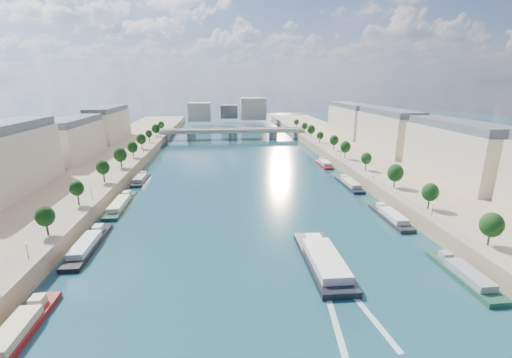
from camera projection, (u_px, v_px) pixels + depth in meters
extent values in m
plane|color=#0B2932|center=(243.00, 184.00, 150.03)|extent=(700.00, 700.00, 0.00)
cube|color=#9E8460|center=(70.00, 184.00, 142.34)|extent=(44.00, 520.00, 5.00)
cube|color=#9E8460|center=(400.00, 174.00, 156.34)|extent=(44.00, 520.00, 5.00)
cube|color=gray|center=(107.00, 177.00, 143.10)|extent=(14.00, 520.00, 0.10)
cube|color=gray|center=(369.00, 170.00, 154.18)|extent=(14.00, 520.00, 0.10)
cylinder|color=#382B1E|center=(42.00, 230.00, 87.30)|extent=(0.50, 0.50, 3.82)
ellipsoid|color=black|center=(40.00, 217.00, 86.31)|extent=(4.80, 4.80, 5.52)
cylinder|color=#382B1E|center=(79.00, 199.00, 110.25)|extent=(0.50, 0.50, 3.82)
ellipsoid|color=black|center=(78.00, 188.00, 109.27)|extent=(4.80, 4.80, 5.52)
cylinder|color=#382B1E|center=(104.00, 179.00, 133.21)|extent=(0.50, 0.50, 3.82)
ellipsoid|color=black|center=(102.00, 170.00, 132.23)|extent=(4.80, 4.80, 5.52)
cylinder|color=#382B1E|center=(121.00, 164.00, 156.17)|extent=(0.50, 0.50, 3.82)
ellipsoid|color=black|center=(120.00, 157.00, 155.18)|extent=(4.80, 4.80, 5.52)
cylinder|color=#382B1E|center=(133.00, 154.00, 179.13)|extent=(0.50, 0.50, 3.82)
ellipsoid|color=black|center=(133.00, 147.00, 178.14)|extent=(4.80, 4.80, 5.52)
cylinder|color=#382B1E|center=(143.00, 146.00, 202.09)|extent=(0.50, 0.50, 3.82)
ellipsoid|color=black|center=(143.00, 140.00, 201.10)|extent=(4.80, 4.80, 5.52)
cylinder|color=#382B1E|center=(151.00, 139.00, 225.04)|extent=(0.50, 0.50, 3.82)
ellipsoid|color=black|center=(151.00, 134.00, 224.06)|extent=(4.80, 4.80, 5.52)
cylinder|color=#382B1E|center=(157.00, 134.00, 248.00)|extent=(0.50, 0.50, 3.82)
ellipsoid|color=black|center=(157.00, 129.00, 247.01)|extent=(4.80, 4.80, 5.52)
cylinder|color=#382B1E|center=(163.00, 129.00, 270.96)|extent=(0.50, 0.50, 3.82)
ellipsoid|color=black|center=(162.00, 125.00, 269.97)|extent=(4.80, 4.80, 5.52)
cylinder|color=#382B1E|center=(489.00, 238.00, 82.69)|extent=(0.50, 0.50, 3.82)
ellipsoid|color=black|center=(492.00, 225.00, 81.70)|extent=(4.80, 4.80, 5.52)
cylinder|color=#382B1E|center=(430.00, 204.00, 105.65)|extent=(0.50, 0.50, 3.82)
ellipsoid|color=black|center=(432.00, 193.00, 104.66)|extent=(4.80, 4.80, 5.52)
cylinder|color=#382B1E|center=(393.00, 182.00, 128.60)|extent=(0.50, 0.50, 3.82)
ellipsoid|color=black|center=(394.00, 173.00, 127.62)|extent=(4.80, 4.80, 5.52)
cylinder|color=#382B1E|center=(367.00, 167.00, 151.56)|extent=(0.50, 0.50, 3.82)
ellipsoid|color=black|center=(367.00, 159.00, 150.57)|extent=(4.80, 4.80, 5.52)
cylinder|color=#382B1E|center=(347.00, 156.00, 174.52)|extent=(0.50, 0.50, 3.82)
ellipsoid|color=black|center=(348.00, 149.00, 173.53)|extent=(4.80, 4.80, 5.52)
cylinder|color=#382B1E|center=(333.00, 147.00, 197.48)|extent=(0.50, 0.50, 3.82)
ellipsoid|color=black|center=(333.00, 141.00, 196.49)|extent=(4.80, 4.80, 5.52)
cylinder|color=#382B1E|center=(321.00, 140.00, 220.44)|extent=(0.50, 0.50, 3.82)
ellipsoid|color=black|center=(321.00, 135.00, 219.45)|extent=(4.80, 4.80, 5.52)
cylinder|color=#382B1E|center=(311.00, 135.00, 243.39)|extent=(0.50, 0.50, 3.82)
ellipsoid|color=black|center=(312.00, 130.00, 242.41)|extent=(4.80, 4.80, 5.52)
cylinder|color=#382B1E|center=(303.00, 130.00, 266.35)|extent=(0.50, 0.50, 3.82)
ellipsoid|color=black|center=(304.00, 126.00, 265.36)|extent=(4.80, 4.80, 5.52)
cylinder|color=#382B1E|center=(297.00, 126.00, 289.31)|extent=(0.50, 0.50, 3.82)
ellipsoid|color=black|center=(297.00, 122.00, 288.32)|extent=(4.80, 4.80, 5.52)
cylinder|color=black|center=(27.00, 252.00, 76.04)|extent=(0.14, 0.14, 4.00)
sphere|color=#FFE5B2|center=(26.00, 243.00, 75.46)|extent=(0.36, 0.36, 0.36)
cylinder|color=black|center=(92.00, 195.00, 114.30)|extent=(0.14, 0.14, 4.00)
sphere|color=#FFE5B2|center=(91.00, 189.00, 113.72)|extent=(0.36, 0.36, 0.36)
cylinder|color=black|center=(124.00, 166.00, 152.56)|extent=(0.14, 0.14, 4.00)
sphere|color=#FFE5B2|center=(123.00, 162.00, 151.99)|extent=(0.36, 0.36, 0.36)
cylinder|color=black|center=(143.00, 149.00, 190.83)|extent=(0.14, 0.14, 4.00)
sphere|color=#FFE5B2|center=(143.00, 146.00, 190.25)|extent=(0.36, 0.36, 0.36)
cylinder|color=black|center=(156.00, 138.00, 229.09)|extent=(0.14, 0.14, 4.00)
sphere|color=#FFE5B2|center=(156.00, 135.00, 228.51)|extent=(0.36, 0.36, 0.36)
cylinder|color=black|center=(433.00, 210.00, 100.60)|extent=(0.14, 0.14, 4.00)
sphere|color=#FFE5B2|center=(434.00, 203.00, 100.02)|extent=(0.36, 0.36, 0.36)
cylinder|color=black|center=(374.00, 175.00, 138.86)|extent=(0.14, 0.14, 4.00)
sphere|color=#FFE5B2|center=(374.00, 170.00, 138.28)|extent=(0.36, 0.36, 0.36)
cylinder|color=black|center=(341.00, 154.00, 177.12)|extent=(0.14, 0.14, 4.00)
sphere|color=#FFE5B2|center=(341.00, 150.00, 176.55)|extent=(0.36, 0.36, 0.36)
cylinder|color=black|center=(319.00, 142.00, 215.39)|extent=(0.14, 0.14, 4.00)
sphere|color=#FFE5B2|center=(319.00, 138.00, 214.81)|extent=(0.36, 0.36, 0.36)
cylinder|color=black|center=(304.00, 132.00, 253.65)|extent=(0.14, 0.14, 4.00)
sphere|color=#FFE5B2|center=(304.00, 130.00, 253.07)|extent=(0.36, 0.36, 0.36)
cube|color=#C5B498|center=(7.00, 165.00, 121.38)|extent=(16.00, 52.00, 20.00)
cube|color=#474C54|center=(0.00, 132.00, 118.19)|extent=(14.72, 50.44, 3.20)
cube|color=#C5B498|center=(74.00, 139.00, 176.86)|extent=(16.00, 52.00, 20.00)
cube|color=#474C54|center=(70.00, 116.00, 173.67)|extent=(14.72, 50.44, 3.20)
cube|color=#C5B498|center=(109.00, 125.00, 232.34)|extent=(16.00, 52.00, 20.00)
cube|color=#474C54|center=(107.00, 108.00, 229.15)|extent=(14.72, 50.44, 3.20)
cube|color=#C5B498|center=(455.00, 155.00, 137.91)|extent=(16.00, 52.00, 20.00)
cube|color=#474C54|center=(460.00, 126.00, 134.72)|extent=(14.72, 50.44, 3.20)
cube|color=#C5B498|center=(388.00, 134.00, 193.39)|extent=(16.00, 52.00, 20.00)
cube|color=#474C54|center=(390.00, 113.00, 190.20)|extent=(14.72, 50.44, 3.20)
cube|color=#C5B498|center=(350.00, 122.00, 248.87)|extent=(16.00, 52.00, 20.00)
cube|color=#474C54|center=(352.00, 106.00, 245.68)|extent=(14.72, 50.44, 3.20)
cube|color=#C5B498|center=(200.00, 112.00, 344.14)|extent=(22.00, 18.00, 18.00)
cube|color=#C5B498|center=(253.00, 109.00, 358.51)|extent=(26.00, 20.00, 22.00)
cube|color=#474C54|center=(229.00, 111.00, 371.52)|extent=(18.00, 16.00, 14.00)
cube|color=#C1B79E|center=(233.00, 131.00, 266.73)|extent=(112.00, 11.00, 2.20)
cube|color=#C1B79E|center=(233.00, 130.00, 261.53)|extent=(112.00, 0.80, 0.90)
cube|color=#C1B79E|center=(232.00, 128.00, 271.10)|extent=(112.00, 0.80, 0.90)
cylinder|color=#C1B79E|center=(191.00, 136.00, 264.63)|extent=(6.40, 6.40, 5.00)
cylinder|color=#C1B79E|center=(233.00, 136.00, 267.74)|extent=(6.40, 6.40, 5.00)
cylinder|color=#C1B79E|center=(273.00, 135.00, 270.85)|extent=(6.40, 6.40, 5.00)
cube|color=#C1B79E|center=(165.00, 137.00, 262.69)|extent=(6.00, 12.00, 5.00)
cube|color=#C1B79E|center=(298.00, 135.00, 272.80)|extent=(6.00, 12.00, 5.00)
cube|color=black|center=(322.00, 262.00, 84.58)|extent=(8.72, 29.74, 2.12)
cube|color=silver|center=(326.00, 259.00, 81.76)|extent=(7.11, 19.34, 1.91)
cube|color=silver|center=(313.00, 239.00, 92.56)|extent=(4.27, 3.59, 1.80)
cube|color=silver|center=(331.00, 308.00, 68.13)|extent=(4.57, 25.94, 0.04)
cube|color=silver|center=(362.00, 306.00, 68.75)|extent=(4.15, 25.97, 0.04)
cube|color=maroon|center=(21.00, 332.00, 61.17)|extent=(5.00, 21.72, 1.80)
cube|color=#C1B591|center=(13.00, 331.00, 59.04)|extent=(4.10, 11.95, 1.60)
cube|color=#C1B591|center=(38.00, 301.00, 66.91)|extent=(2.50, 2.61, 1.80)
cube|color=black|center=(89.00, 246.00, 92.87)|extent=(5.00, 26.55, 1.80)
cube|color=silver|center=(85.00, 244.00, 90.37)|extent=(4.10, 14.60, 1.60)
cube|color=silver|center=(98.00, 228.00, 99.99)|extent=(2.50, 3.19, 1.80)
cube|color=#183C2B|center=(121.00, 206.00, 123.24)|extent=(5.00, 28.32, 1.80)
cube|color=beige|center=(119.00, 203.00, 120.60)|extent=(4.10, 15.57, 1.60)
cube|color=beige|center=(127.00, 194.00, 130.87)|extent=(2.50, 3.40, 1.80)
cube|color=black|center=(141.00, 181.00, 154.17)|extent=(5.00, 19.88, 1.80)
cube|color=#95959D|center=(140.00, 178.00, 152.18)|extent=(4.10, 10.93, 1.60)
cube|color=#95959D|center=(143.00, 174.00, 159.38)|extent=(2.50, 2.39, 1.80)
cube|color=#1C4732|center=(463.00, 277.00, 78.42)|extent=(5.00, 22.10, 1.80)
cube|color=gray|center=(470.00, 274.00, 76.26)|extent=(4.10, 12.16, 1.60)
cube|color=gray|center=(446.00, 256.00, 84.27)|extent=(2.50, 2.65, 1.80)
cube|color=#242427|center=(390.00, 218.00, 112.00)|extent=(5.00, 23.03, 1.80)
cube|color=silver|center=(393.00, 215.00, 109.77)|extent=(4.10, 12.67, 1.60)
cube|color=silver|center=(381.00, 206.00, 118.11)|extent=(2.50, 2.76, 1.80)
cube|color=#161C31|center=(349.00, 185.00, 147.43)|extent=(5.00, 23.85, 1.80)
cube|color=#B9B18B|center=(351.00, 183.00, 145.14)|extent=(4.10, 13.12, 1.60)
cube|color=#B9B18B|center=(344.00, 177.00, 153.78)|extent=(2.50, 2.86, 1.80)
cube|color=maroon|center=(324.00, 165.00, 182.92)|extent=(5.00, 18.74, 1.80)
cube|color=#A3A9AF|center=(325.00, 163.00, 181.02)|extent=(4.10, 10.31, 1.60)
cube|color=#A3A9AF|center=(321.00, 160.00, 187.80)|extent=(2.50, 2.25, 1.80)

